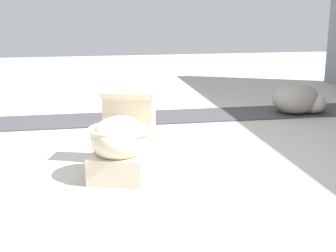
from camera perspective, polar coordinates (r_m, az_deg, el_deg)
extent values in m
plane|color=#B7B2A8|center=(3.34, -2.43, -4.29)|extent=(14.00, 14.00, 0.00)
cube|color=#423F44|center=(4.63, 1.50, 1.21)|extent=(0.56, 8.00, 0.01)
cube|color=beige|center=(3.13, -5.43, -4.06)|extent=(0.68, 0.51, 0.17)
ellipsoid|color=beige|center=(2.98, -5.93, -1.47)|extent=(0.53, 0.48, 0.28)
cylinder|color=beige|center=(2.97, -5.96, -0.44)|extent=(0.49, 0.49, 0.03)
cube|color=beige|center=(3.26, -4.72, 1.03)|extent=(0.28, 0.38, 0.30)
cube|color=beige|center=(3.22, -4.78, 3.93)|extent=(0.31, 0.41, 0.04)
cylinder|color=silver|center=(3.20, -3.39, 4.33)|extent=(0.02, 0.02, 0.01)
ellipsoid|color=#B7B2AD|center=(5.00, 16.88, 2.85)|extent=(0.42, 0.33, 0.23)
ellipsoid|color=gray|center=(4.92, 15.35, 3.21)|extent=(0.59, 0.64, 0.30)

